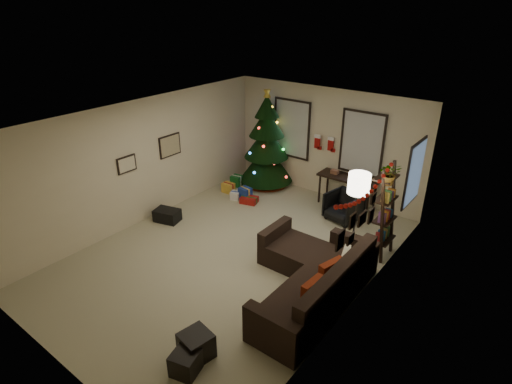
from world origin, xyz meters
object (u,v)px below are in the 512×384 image
(christmas_tree, at_px, (267,146))
(sofa, at_px, (313,279))
(desk_chair, at_px, (344,207))
(desk, at_px, (348,181))
(bookshelf, at_px, (386,214))

(christmas_tree, distance_m, sofa, 4.70)
(christmas_tree, height_order, desk_chair, christmas_tree)
(desk_chair, bearing_deg, desk, 123.20)
(sofa, bearing_deg, desk, 107.30)
(christmas_tree, xyz_separation_m, desk, (2.30, 0.09, -0.41))
(bookshelf, bearing_deg, christmas_tree, 159.68)
(desk_chair, relative_size, bookshelf, 0.35)
(desk, bearing_deg, bookshelf, -44.99)
(sofa, xyz_separation_m, bookshelf, (0.46, 1.82, 0.63))
(bookshelf, bearing_deg, desk, 135.01)
(christmas_tree, relative_size, sofa, 0.94)
(christmas_tree, xyz_separation_m, bookshelf, (3.80, -1.41, -0.17))
(christmas_tree, xyz_separation_m, desk_chair, (2.56, -0.56, -0.75))
(sofa, height_order, desk, sofa)
(desk, xyz_separation_m, bookshelf, (1.50, -1.49, 0.24))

